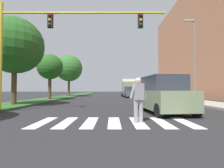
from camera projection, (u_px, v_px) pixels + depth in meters
name	position (u px, v px, depth m)	size (l,w,h in m)	color
ground_plane	(112.00, 96.00, 29.73)	(140.00, 140.00, 0.00)	#262628
crosswalk	(114.00, 122.00, 6.26)	(5.85, 2.20, 0.01)	silver
median_strip	(67.00, 97.00, 27.73)	(3.28, 64.00, 0.15)	#2D5B28
tree_mid	(14.00, 46.00, 12.27)	(4.15, 4.15, 6.43)	#4C3823
tree_far	(50.00, 67.00, 19.23)	(2.92, 2.92, 5.20)	#4C3823
tree_distant	(69.00, 68.00, 28.98)	(4.62, 4.62, 7.14)	#4C3823
sidewalk_right	(160.00, 96.00, 27.75)	(3.00, 64.00, 0.15)	#9E9991
traffic_light_gantry	(50.00, 33.00, 9.28)	(9.29, 0.30, 6.00)	gold
street_lamp_right	(193.00, 53.00, 15.08)	(1.02, 0.24, 7.50)	slate
pedestrian_performer	(138.00, 98.00, 6.24)	(0.72, 0.38, 1.69)	gray
suv_crossing	(161.00, 95.00, 9.15)	(2.39, 4.77, 1.97)	gray
sedan_midblock	(129.00, 92.00, 26.31)	(2.17, 4.62, 1.71)	#474C51
truck_box_delivery	(128.00, 87.00, 29.96)	(2.40, 6.20, 3.10)	gray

